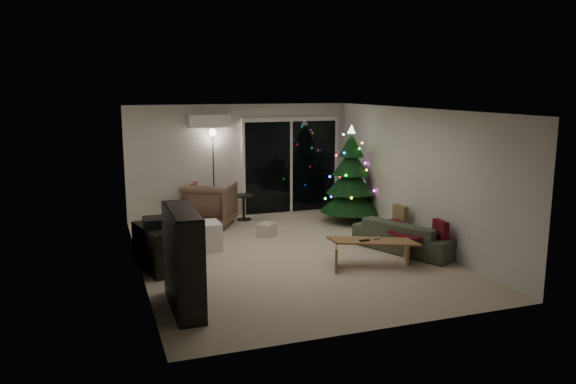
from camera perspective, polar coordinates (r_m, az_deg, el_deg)
name	(u,v)px	position (r m, az deg, el deg)	size (l,w,h in m)	color
room	(285,182)	(11.11, -0.31, 1.02)	(6.50, 7.51, 2.60)	beige
bookshelf	(171,261)	(7.44, -11.84, -6.87)	(0.34, 1.33, 1.33)	black
media_cabinet	(156,248)	(9.20, -13.24, -5.59)	(0.42, 1.12, 0.70)	black
stereo	(155,222)	(9.09, -13.35, -3.02)	(0.35, 0.42, 0.15)	black
armchair	(210,204)	(11.85, -7.95, -1.25)	(0.97, 0.99, 0.91)	brown
ottoman	(204,236)	(10.17, -8.49, -4.45)	(0.55, 0.55, 0.50)	beige
cardboard_box_a	(183,246)	(10.02, -10.60, -5.42)	(0.38, 0.29, 0.27)	beige
cardboard_box_b	(267,230)	(10.99, -2.16, -3.84)	(0.36, 0.27, 0.25)	beige
side_table	(244,207)	(12.31, -4.51, -1.56)	(0.44, 0.44, 0.56)	black
floor_lamp	(213,175)	(12.53, -7.58, 1.77)	(0.31, 0.31, 1.92)	black
sofa	(406,236)	(10.18, 11.94, -4.38)	(1.89, 0.74, 0.55)	#2E3228
sofa_throw	(402,230)	(10.10, 11.48, -3.76)	(0.59, 1.36, 0.05)	#570A11
cushion_a	(400,215)	(10.80, 11.34, -2.28)	(0.11, 0.36, 0.36)	olive
cushion_b	(441,231)	(9.74, 15.23, -3.86)	(0.11, 0.36, 0.36)	#570A11
coffee_table	(372,253)	(9.30, 8.56, -6.12)	(1.34, 0.47, 0.43)	#A97E45
remote_a	(364,240)	(9.17, 7.77, -4.88)	(0.17, 0.05, 0.02)	black
remote_b	(377,238)	(9.33, 9.00, -4.65)	(0.16, 0.04, 0.02)	slate
christmas_tree	(351,174)	(12.03, 6.39, 1.83)	(1.30, 1.30, 2.09)	#13321A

